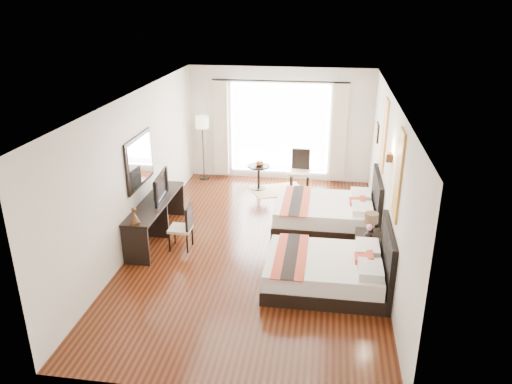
# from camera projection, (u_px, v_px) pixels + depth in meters

# --- Properties ---
(floor) EXTENTS (4.50, 7.50, 0.01)m
(floor) POSITION_uv_depth(u_px,v_px,m) (258.00, 246.00, 9.35)
(floor) COLOR #331009
(floor) RESTS_ON ground
(ceiling) EXTENTS (4.50, 7.50, 0.02)m
(ceiling) POSITION_uv_depth(u_px,v_px,m) (258.00, 98.00, 8.31)
(ceiling) COLOR white
(ceiling) RESTS_ON wall_headboard
(wall_headboard) EXTENTS (0.01, 7.50, 2.80)m
(wall_headboard) POSITION_uv_depth(u_px,v_px,m) (388.00, 183.00, 8.52)
(wall_headboard) COLOR silver
(wall_headboard) RESTS_ON floor
(wall_desk) EXTENTS (0.01, 7.50, 2.80)m
(wall_desk) POSITION_uv_depth(u_px,v_px,m) (137.00, 170.00, 9.13)
(wall_desk) COLOR silver
(wall_desk) RESTS_ON floor
(wall_window) EXTENTS (4.50, 0.01, 2.80)m
(wall_window) POSITION_uv_depth(u_px,v_px,m) (280.00, 125.00, 12.27)
(wall_window) COLOR silver
(wall_window) RESTS_ON floor
(wall_entry) EXTENTS (4.50, 0.01, 2.80)m
(wall_entry) POSITION_uv_depth(u_px,v_px,m) (209.00, 293.00, 5.39)
(wall_entry) COLOR silver
(wall_entry) RESTS_ON floor
(window_glass) EXTENTS (2.40, 0.02, 2.20)m
(window_glass) POSITION_uv_depth(u_px,v_px,m) (280.00, 129.00, 12.29)
(window_glass) COLOR white
(window_glass) RESTS_ON wall_window
(sheer_curtain) EXTENTS (2.30, 0.02, 2.10)m
(sheer_curtain) POSITION_uv_depth(u_px,v_px,m) (279.00, 129.00, 12.23)
(sheer_curtain) COLOR white
(sheer_curtain) RESTS_ON wall_window
(drape_left) EXTENTS (0.35, 0.14, 2.35)m
(drape_left) POSITION_uv_depth(u_px,v_px,m) (221.00, 129.00, 12.40)
(drape_left) COLOR beige
(drape_left) RESTS_ON floor
(drape_right) EXTENTS (0.35, 0.14, 2.35)m
(drape_right) POSITION_uv_depth(u_px,v_px,m) (339.00, 133.00, 12.01)
(drape_right) COLOR beige
(drape_right) RESTS_ON floor
(art_panel_near) EXTENTS (0.03, 0.50, 1.35)m
(art_panel_near) POSITION_uv_depth(u_px,v_px,m) (398.00, 176.00, 7.24)
(art_panel_near) COLOR #954315
(art_panel_near) RESTS_ON wall_headboard
(art_panel_far) EXTENTS (0.03, 0.50, 1.35)m
(art_panel_far) POSITION_uv_depth(u_px,v_px,m) (384.00, 135.00, 9.29)
(art_panel_far) COLOR #954315
(art_panel_far) RESTS_ON wall_headboard
(wall_sconce) EXTENTS (0.10, 0.14, 0.14)m
(wall_sconce) POSITION_uv_depth(u_px,v_px,m) (389.00, 157.00, 8.14)
(wall_sconce) COLOR #442A18
(wall_sconce) RESTS_ON wall_headboard
(mirror_frame) EXTENTS (0.04, 1.25, 0.95)m
(mirror_frame) POSITION_uv_depth(u_px,v_px,m) (139.00, 161.00, 9.16)
(mirror_frame) COLOR black
(mirror_frame) RESTS_ON wall_desk
(mirror_glass) EXTENTS (0.01, 1.12, 0.82)m
(mirror_glass) POSITION_uv_depth(u_px,v_px,m) (141.00, 161.00, 9.16)
(mirror_glass) COLOR white
(mirror_glass) RESTS_ON mirror_frame
(bed_near) EXTENTS (1.95, 1.52, 1.09)m
(bed_near) POSITION_uv_depth(u_px,v_px,m) (330.00, 271.00, 7.98)
(bed_near) COLOR black
(bed_near) RESTS_ON floor
(bed_far) EXTENTS (2.04, 1.59, 1.15)m
(bed_far) POSITION_uv_depth(u_px,v_px,m) (329.00, 213.00, 10.03)
(bed_far) COLOR black
(bed_far) RESTS_ON floor
(nightstand) EXTENTS (0.42, 0.53, 0.51)m
(nightstand) POSITION_uv_depth(u_px,v_px,m) (367.00, 247.00, 8.79)
(nightstand) COLOR black
(nightstand) RESTS_ON floor
(table_lamp) EXTENTS (0.24, 0.24, 0.37)m
(table_lamp) POSITION_uv_depth(u_px,v_px,m) (371.00, 219.00, 8.66)
(table_lamp) COLOR black
(table_lamp) RESTS_ON nightstand
(vase) EXTENTS (0.16, 0.16, 0.13)m
(vase) POSITION_uv_depth(u_px,v_px,m) (369.00, 234.00, 8.55)
(vase) COLOR black
(vase) RESTS_ON nightstand
(console_desk) EXTENTS (0.50, 2.20, 0.76)m
(console_desk) POSITION_uv_depth(u_px,v_px,m) (156.00, 219.00, 9.56)
(console_desk) COLOR black
(console_desk) RESTS_ON floor
(television) EXTENTS (0.19, 0.91, 0.52)m
(television) POSITION_uv_depth(u_px,v_px,m) (156.00, 186.00, 9.42)
(television) COLOR black
(television) RESTS_ON console_desk
(bronze_figurine) EXTENTS (0.22, 0.22, 0.27)m
(bronze_figurine) POSITION_uv_depth(u_px,v_px,m) (134.00, 217.00, 8.45)
(bronze_figurine) COLOR #442A18
(bronze_figurine) RESTS_ON console_desk
(desk_chair) EXTENTS (0.40, 0.40, 0.86)m
(desk_chair) POSITION_uv_depth(u_px,v_px,m) (182.00, 235.00, 9.19)
(desk_chair) COLOR #BFAA93
(desk_chair) RESTS_ON floor
(floor_lamp) EXTENTS (0.32, 0.32, 1.61)m
(floor_lamp) POSITION_uv_depth(u_px,v_px,m) (202.00, 126.00, 12.25)
(floor_lamp) COLOR black
(floor_lamp) RESTS_ON floor
(side_table) EXTENTS (0.52, 0.52, 0.60)m
(side_table) POSITION_uv_depth(u_px,v_px,m) (259.00, 177.00, 11.97)
(side_table) COLOR black
(side_table) RESTS_ON floor
(fruit_bowl) EXTENTS (0.28, 0.28, 0.06)m
(fruit_bowl) POSITION_uv_depth(u_px,v_px,m) (260.00, 165.00, 11.81)
(fruit_bowl) COLOR #4B321A
(fruit_bowl) RESTS_ON side_table
(window_chair) EXTENTS (0.47, 0.47, 0.99)m
(window_chair) POSITION_uv_depth(u_px,v_px,m) (300.00, 178.00, 11.89)
(window_chair) COLOR #BFAA93
(window_chair) RESTS_ON floor
(jute_rug) EXTENTS (1.46, 1.27, 0.01)m
(jute_rug) POSITION_uv_depth(u_px,v_px,m) (278.00, 190.00, 12.00)
(jute_rug) COLOR tan
(jute_rug) RESTS_ON floor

